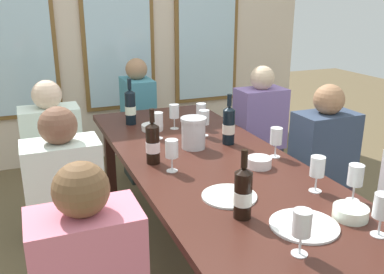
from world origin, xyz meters
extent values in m
plane|color=brown|center=(0.00, 0.00, 0.00)|extent=(12.00, 12.00, 0.00)
cube|color=beige|center=(0.00, 2.23, 1.45)|extent=(4.11, 0.06, 2.90)
cube|color=brown|center=(-0.95, 2.18, 1.45)|extent=(0.72, 0.03, 1.88)
cube|color=silver|center=(-0.95, 2.17, 1.45)|extent=(0.64, 0.01, 1.80)
cube|color=brown|center=(0.00, 2.18, 1.45)|extent=(0.72, 0.03, 1.88)
cube|color=silver|center=(0.00, 2.17, 1.45)|extent=(0.64, 0.01, 1.80)
cube|color=brown|center=(0.95, 2.18, 1.45)|extent=(0.72, 0.03, 1.88)
cube|color=silver|center=(0.95, 2.17, 1.45)|extent=(0.64, 0.01, 1.80)
cube|color=#401E17|center=(0.00, 0.00, 0.72)|extent=(0.91, 2.38, 0.04)
cube|color=#401E17|center=(-0.36, 1.10, 0.35)|extent=(0.07, 0.07, 0.70)
cube|color=#401E17|center=(0.36, 1.10, 0.35)|extent=(0.07, 0.07, 0.70)
cylinder|color=white|center=(0.04, -0.83, 0.74)|extent=(0.28, 0.28, 0.01)
cylinder|color=white|center=(-0.11, -0.48, 0.74)|extent=(0.25, 0.25, 0.01)
cylinder|color=silver|center=(-0.01, 0.20, 0.82)|extent=(0.14, 0.14, 0.17)
cylinder|color=silver|center=(-0.01, 0.20, 0.92)|extent=(0.16, 0.16, 0.02)
cylinder|color=black|center=(-0.24, 0.83, 0.86)|extent=(0.08, 0.07, 0.23)
cone|color=black|center=(-0.24, 0.83, 0.98)|extent=(0.08, 0.07, 0.02)
cylinder|color=black|center=(-0.24, 0.83, 1.03)|extent=(0.03, 0.03, 0.08)
cylinder|color=white|center=(-0.24, 0.83, 0.84)|extent=(0.08, 0.08, 0.06)
cylinder|color=black|center=(-0.15, -0.67, 0.84)|extent=(0.08, 0.07, 0.20)
cone|color=black|center=(-0.15, -0.67, 0.95)|extent=(0.08, 0.07, 0.02)
cylinder|color=black|center=(-0.15, -0.67, 1.00)|extent=(0.03, 0.03, 0.08)
cylinder|color=white|center=(-0.15, -0.67, 0.83)|extent=(0.08, 0.08, 0.06)
cylinder|color=black|center=(0.22, 0.19, 0.85)|extent=(0.07, 0.08, 0.22)
cone|color=black|center=(0.22, 0.19, 0.97)|extent=(0.07, 0.08, 0.02)
cylinder|color=black|center=(0.22, 0.19, 1.02)|extent=(0.03, 0.03, 0.08)
cylinder|color=silver|center=(0.22, 0.19, 0.84)|extent=(0.08, 0.08, 0.06)
cylinder|color=black|center=(-0.31, 0.05, 0.84)|extent=(0.07, 0.08, 0.21)
cone|color=black|center=(-0.31, 0.05, 0.96)|extent=(0.07, 0.08, 0.02)
cylinder|color=black|center=(-0.31, 0.05, 1.01)|extent=(0.03, 0.03, 0.08)
cylinder|color=white|center=(-0.31, 0.05, 0.83)|extent=(0.08, 0.08, 0.06)
cylinder|color=white|center=(0.20, -0.22, 0.77)|extent=(0.13, 0.13, 0.05)
cylinder|color=white|center=(0.26, -0.85, 0.77)|extent=(0.15, 0.15, 0.05)
cylinder|color=white|center=(-0.14, 0.64, 0.76)|extent=(0.15, 0.15, 0.04)
cylinder|color=white|center=(0.27, -0.99, 0.74)|extent=(0.06, 0.06, 0.00)
cylinder|color=white|center=(0.27, -0.99, 0.78)|extent=(0.01, 0.01, 0.07)
cylinder|color=white|center=(0.27, -0.99, 0.87)|extent=(0.07, 0.07, 0.09)
cylinder|color=beige|center=(0.27, -0.99, 0.84)|extent=(0.06, 0.06, 0.03)
cylinder|color=white|center=(-0.16, 0.45, 0.74)|extent=(0.06, 0.06, 0.00)
cylinder|color=white|center=(-0.16, 0.45, 0.78)|extent=(0.01, 0.01, 0.07)
cylinder|color=white|center=(-0.16, 0.45, 0.87)|extent=(0.07, 0.07, 0.09)
cylinder|color=beige|center=(-0.16, 0.45, 0.83)|extent=(0.06, 0.06, 0.02)
cylinder|color=white|center=(-0.26, -0.10, 0.74)|extent=(0.06, 0.06, 0.00)
cylinder|color=white|center=(-0.26, -0.10, 0.78)|extent=(0.01, 0.01, 0.07)
cylinder|color=white|center=(-0.26, -0.10, 0.87)|extent=(0.07, 0.07, 0.09)
cylinder|color=maroon|center=(-0.26, -0.10, 0.83)|extent=(0.06, 0.06, 0.02)
cylinder|color=white|center=(0.14, 0.39, 0.74)|extent=(0.06, 0.06, 0.00)
cylinder|color=white|center=(0.14, 0.39, 0.78)|extent=(0.01, 0.01, 0.07)
cylinder|color=white|center=(0.14, 0.39, 0.87)|extent=(0.07, 0.07, 0.09)
cylinder|color=white|center=(0.29, -0.58, 0.74)|extent=(0.06, 0.06, 0.00)
cylinder|color=white|center=(0.29, -0.58, 0.78)|extent=(0.01, 0.01, 0.07)
cylinder|color=white|center=(0.29, -0.58, 0.87)|extent=(0.07, 0.07, 0.09)
cylinder|color=white|center=(0.01, 0.61, 0.74)|extent=(0.06, 0.06, 0.00)
cylinder|color=white|center=(0.01, 0.61, 0.78)|extent=(0.01, 0.01, 0.07)
cylinder|color=white|center=(0.01, 0.61, 0.87)|extent=(0.07, 0.07, 0.09)
cylinder|color=#590C19|center=(0.01, 0.61, 0.83)|extent=(0.06, 0.06, 0.03)
cylinder|color=white|center=(-0.09, -0.99, 0.74)|extent=(0.06, 0.06, 0.00)
cylinder|color=white|center=(-0.09, -0.99, 0.78)|extent=(0.01, 0.01, 0.07)
cylinder|color=white|center=(-0.09, -0.99, 0.87)|extent=(0.07, 0.07, 0.09)
cylinder|color=maroon|center=(-0.09, -0.99, 0.84)|extent=(0.06, 0.06, 0.04)
cylinder|color=white|center=(0.36, -0.12, 0.74)|extent=(0.06, 0.06, 0.00)
cylinder|color=white|center=(0.36, -0.12, 0.78)|extent=(0.01, 0.01, 0.07)
cylinder|color=white|center=(0.36, -0.12, 0.87)|extent=(0.07, 0.07, 0.09)
cylinder|color=#590C19|center=(0.36, -0.12, 0.84)|extent=(0.06, 0.06, 0.03)
cylinder|color=white|center=(0.19, 0.56, 0.74)|extent=(0.06, 0.06, 0.00)
cylinder|color=white|center=(0.19, 0.56, 0.78)|extent=(0.01, 0.01, 0.07)
cylinder|color=white|center=(0.19, 0.56, 0.87)|extent=(0.07, 0.07, 0.09)
cylinder|color=white|center=(0.38, -0.73, 0.74)|extent=(0.06, 0.06, 0.00)
cylinder|color=white|center=(0.38, -0.73, 0.78)|extent=(0.01, 0.01, 0.07)
cylinder|color=white|center=(0.38, -0.73, 0.87)|extent=(0.07, 0.07, 0.09)
cube|color=#23293E|center=(-0.80, 0.03, 0.23)|extent=(0.32, 0.24, 0.45)
cube|color=silver|center=(-0.80, 0.03, 0.69)|extent=(0.38, 0.24, 0.48)
sphere|color=brown|center=(-0.80, 0.03, 1.02)|extent=(0.19, 0.19, 0.19)
cube|color=#392834|center=(0.80, -0.02, 0.23)|extent=(0.32, 0.24, 0.45)
cube|color=#2F3C54|center=(0.80, -0.02, 0.69)|extent=(0.38, 0.24, 0.48)
sphere|color=#9D6F4D|center=(0.80, -0.02, 1.02)|extent=(0.19, 0.19, 0.19)
cube|color=pink|center=(-0.80, -0.75, 0.69)|extent=(0.38, 0.24, 0.48)
sphere|color=brown|center=(-0.80, -0.75, 1.02)|extent=(0.19, 0.19, 0.19)
cube|color=#3A383C|center=(-0.80, 0.77, 0.23)|extent=(0.32, 0.24, 0.45)
cube|color=silver|center=(-0.80, 0.77, 0.69)|extent=(0.38, 0.24, 0.48)
sphere|color=beige|center=(-0.80, 0.77, 1.02)|extent=(0.19, 0.19, 0.19)
cube|color=#373544|center=(0.80, 0.77, 0.23)|extent=(0.32, 0.24, 0.45)
cube|color=#866BAE|center=(0.80, 0.77, 0.69)|extent=(0.38, 0.24, 0.48)
sphere|color=beige|center=(0.80, 0.77, 1.02)|extent=(0.19, 0.19, 0.19)
cube|color=#262F2C|center=(0.00, 1.54, 0.23)|extent=(0.24, 0.32, 0.45)
cube|color=teal|center=(0.00, 1.54, 0.69)|extent=(0.24, 0.38, 0.48)
sphere|color=#9C7251|center=(0.00, 1.54, 1.02)|extent=(0.19, 0.19, 0.19)
camera|label=1|loc=(-0.93, -2.05, 1.61)|focal=39.73mm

